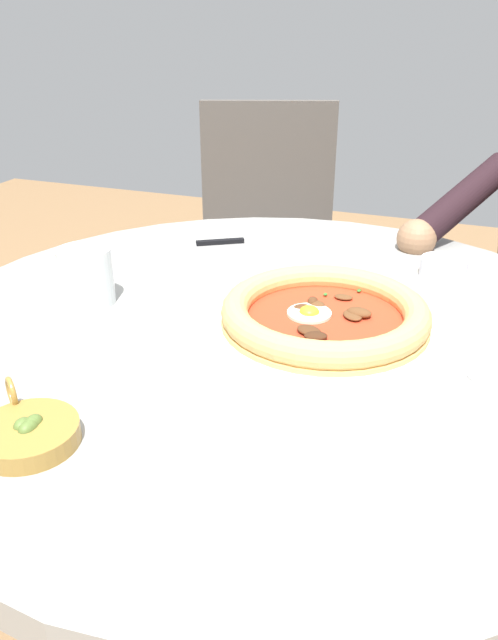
# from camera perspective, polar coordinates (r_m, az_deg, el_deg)

# --- Properties ---
(dining_table) EXTENTS (0.99, 0.99, 0.73)m
(dining_table) POSITION_cam_1_polar(r_m,az_deg,el_deg) (0.93, 1.87, -8.30)
(dining_table) COLOR #999993
(dining_table) RESTS_ON ground
(pizza_on_plate) EXTENTS (0.31, 0.31, 0.05)m
(pizza_on_plate) POSITION_cam_1_polar(r_m,az_deg,el_deg) (0.84, 6.88, 0.34)
(pizza_on_plate) COLOR white
(pizza_on_plate) RESTS_ON dining_table
(water_glass) EXTENTS (0.08, 0.08, 0.08)m
(water_glass) POSITION_cam_1_polar(r_m,az_deg,el_deg) (0.94, -14.53, 3.64)
(water_glass) COLOR silver
(water_glass) RESTS_ON dining_table
(steak_knife) EXTENTS (0.13, 0.19, 0.01)m
(steak_knife) POSITION_cam_1_polar(r_m,az_deg,el_deg) (1.15, -4.27, 6.95)
(steak_knife) COLOR silver
(steak_knife) RESTS_ON dining_table
(ramekin_capers) EXTENTS (0.07, 0.07, 0.03)m
(ramekin_capers) POSITION_cam_1_polar(r_m,az_deg,el_deg) (1.05, 17.24, 4.61)
(ramekin_capers) COLOR white
(ramekin_capers) RESTS_ON dining_table
(olive_pan) EXTENTS (0.10, 0.11, 0.04)m
(olive_pan) POSITION_cam_1_polar(r_m,az_deg,el_deg) (0.66, -19.46, -9.62)
(olive_pan) COLOR olive
(olive_pan) RESTS_ON dining_table
(cafe_chair_spare_near) EXTENTS (0.52, 0.52, 0.90)m
(cafe_chair_spare_near) POSITION_cam_1_polar(r_m,az_deg,el_deg) (1.74, 1.68, 7.30)
(cafe_chair_spare_near) COLOR #504A45
(cafe_chair_spare_near) RESTS_ON ground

